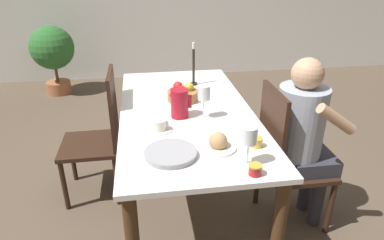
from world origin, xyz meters
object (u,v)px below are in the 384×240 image
at_px(candlestick_tall, 194,68).
at_px(person_seated, 304,132).
at_px(wine_glass_water, 204,94).
at_px(bread_plate, 218,143).
at_px(chair_person_side, 285,157).
at_px(jam_jar_red, 255,169).
at_px(potted_plant, 53,51).
at_px(wine_glass_juice, 249,137).
at_px(jam_jar_amber, 257,142).
at_px(teacup_near_person, 159,126).
at_px(red_pitcher, 180,103).
at_px(fruit_bowl, 183,94).
at_px(serving_tray, 171,153).
at_px(chair_opposite, 100,134).

bearing_deg(candlestick_tall, person_seated, -53.49).
relative_size(wine_glass_water, candlestick_tall, 0.64).
bearing_deg(bread_plate, chair_person_side, 24.90).
height_order(jam_jar_red, potted_plant, potted_plant).
distance_m(wine_glass_juice, bread_plate, 0.23).
distance_m(jam_jar_amber, candlestick_tall, 1.05).
relative_size(teacup_near_person, jam_jar_red, 2.29).
bearing_deg(red_pitcher, fruit_bowl, 78.93).
relative_size(bread_plate, potted_plant, 0.22).
relative_size(wine_glass_water, serving_tray, 0.79).
bearing_deg(jam_jar_red, wine_glass_juice, 95.65).
xyz_separation_m(serving_tray, jam_jar_amber, (0.47, 0.03, 0.01)).
bearing_deg(wine_glass_juice, wine_glass_water, 101.75).
bearing_deg(jam_jar_red, candlestick_tall, 94.20).
relative_size(person_seated, fruit_bowl, 5.33).
relative_size(person_seated, potted_plant, 1.30).
xyz_separation_m(chair_person_side, bread_plate, (-0.51, -0.24, 0.28)).
bearing_deg(wine_glass_water, fruit_bowl, 107.18).
bearing_deg(bread_plate, candlestick_tall, 88.49).
bearing_deg(jam_jar_amber, potted_plant, 119.35).
xyz_separation_m(chair_opposite, serving_tray, (0.46, -0.79, 0.27)).
relative_size(chair_opposite, bread_plate, 4.89).
bearing_deg(candlestick_tall, serving_tray, -105.08).
bearing_deg(bread_plate, wine_glass_juice, -56.45).
height_order(person_seated, jam_jar_red, person_seated).
xyz_separation_m(red_pitcher, serving_tray, (-0.10, -0.47, -0.08)).
bearing_deg(chair_person_side, jam_jar_amber, -50.36).
bearing_deg(jam_jar_red, chair_person_side, 52.00).
bearing_deg(jam_jar_red, jam_jar_amber, 70.34).
height_order(chair_opposite, serving_tray, chair_opposite).
bearing_deg(teacup_near_person, wine_glass_water, 24.66).
xyz_separation_m(teacup_near_person, candlestick_tall, (0.33, 0.76, 0.10)).
height_order(fruit_bowl, candlestick_tall, candlestick_tall).
bearing_deg(candlestick_tall, chair_opposite, -160.00).
height_order(jam_jar_amber, fruit_bowl, fruit_bowl).
bearing_deg(jam_jar_amber, person_seated, 31.34).
height_order(chair_person_side, jam_jar_amber, chair_person_side).
bearing_deg(red_pitcher, teacup_near_person, -129.96).
height_order(wine_glass_water, jam_jar_red, wine_glass_water).
bearing_deg(red_pitcher, person_seated, -14.67).
bearing_deg(teacup_near_person, wine_glass_juice, -46.16).
distance_m(wine_glass_water, bread_plate, 0.41).
bearing_deg(candlestick_tall, wine_glass_water, -92.95).
height_order(red_pitcher, potted_plant, red_pitcher).
bearing_deg(bread_plate, chair_opposite, 133.64).
bearing_deg(chair_person_side, jam_jar_red, -38.00).
xyz_separation_m(wine_glass_water, candlestick_tall, (0.03, 0.62, -0.03)).
bearing_deg(red_pitcher, wine_glass_juice, -66.03).
xyz_separation_m(chair_opposite, candlestick_tall, (0.74, 0.27, 0.39)).
bearing_deg(wine_glass_juice, fruit_bowl, 103.71).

